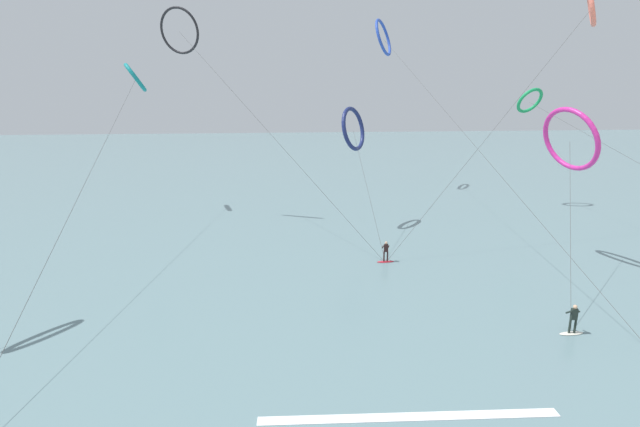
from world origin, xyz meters
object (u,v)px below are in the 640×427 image
kite_cobalt (384,38)px  surfer_ivory (573,321)px  kite_coral (591,7)px  kite_charcoal (180,31)px  surfer_crimson (386,253)px  kite_navy (353,129)px  kite_teal (135,78)px  kite_magenta (570,139)px  kite_emerald (530,101)px

kite_cobalt → surfer_ivory: bearing=-149.3°
kite_coral → kite_charcoal: kite_coral is taller
surfer_crimson → kite_navy: bearing=99.7°
kite_charcoal → kite_cobalt: bearing=-120.6°
kite_teal → kite_cobalt: kite_cobalt is taller
surfer_crimson → kite_charcoal: kite_charcoal is taller
kite_charcoal → kite_magenta: size_ratio=1.64×
kite_navy → kite_coral: bearing=-67.9°
surfer_ivory → kite_navy: size_ratio=0.13×
kite_coral → kite_cobalt: bearing=60.6°
surfer_ivory → kite_teal: bearing=142.9°
surfer_crimson → kite_emerald: bearing=45.8°
kite_teal → kite_navy: 25.53m
kite_coral → kite_teal: bearing=106.9°
kite_cobalt → kite_magenta: kite_cobalt is taller
kite_magenta → kite_teal: bearing=47.5°
kite_teal → kite_charcoal: 9.17m
kite_navy → kite_charcoal: bearing=111.7°
surfer_ivory → kite_magenta: (6.51, 10.50, 8.91)m
surfer_ivory → kite_coral: kite_coral is taller
surfer_ivory → surfer_crimson: (-6.71, 12.53, 0.00)m
surfer_ivory → kite_emerald: bearing=74.6°
kite_emerald → kite_charcoal: size_ratio=1.77×
surfer_ivory → kite_charcoal: (-23.64, 28.73, 18.55)m
kite_cobalt → kite_emerald: kite_cobalt is taller
surfer_ivory → kite_coral: bearing=67.2°
kite_teal → kite_emerald: size_ratio=1.13×
kite_navy → kite_teal: bearing=103.4°
surfer_crimson → kite_coral: kite_coral is taller
kite_teal → kite_navy: kite_teal is taller
kite_cobalt → kite_coral: size_ratio=2.23×
kite_charcoal → kite_magenta: bearing=176.9°
kite_cobalt → kite_coral: kite_cobalt is taller
surfer_crimson → surfer_ivory: bearing=-53.7°
surfer_ivory → kite_emerald: size_ratio=0.04×
kite_coral → kite_charcoal: bearing=111.5°
kite_coral → kite_charcoal: size_ratio=1.03×
surfer_crimson → kite_navy: 14.39m
kite_navy → kite_emerald: bearing=-36.2°
kite_cobalt → kite_magenta: 35.97m
kite_magenta → kite_cobalt: bearing=-0.9°
kite_emerald → kite_coral: kite_coral is taller
kite_emerald → kite_charcoal: 39.75m
surfer_crimson → kite_teal: size_ratio=0.04×
kite_emerald → kite_magenta: size_ratio=2.91×
kite_coral → kite_magenta: (-5.98, -7.34, -10.71)m
kite_charcoal → surfer_crimson: bearing=164.3°
kite_coral → surfer_ivory: bearing=-176.7°
kite_emerald → kite_charcoal: (-39.18, -1.01, 6.63)m
surfer_ivory → kite_coral: (12.48, 17.84, 19.61)m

